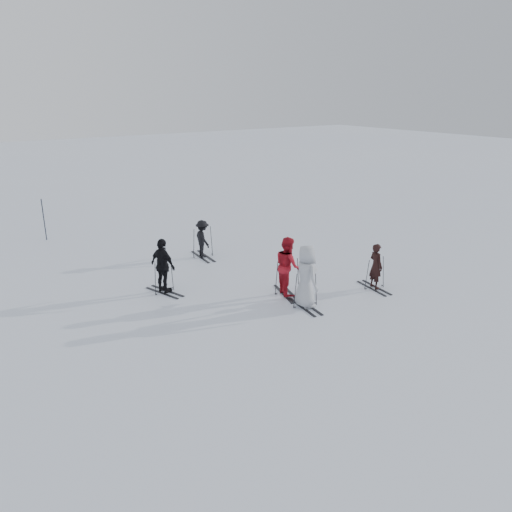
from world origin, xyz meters
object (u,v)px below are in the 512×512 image
Objects in this scene: skier_near_dark at (376,267)px; skier_red at (288,266)px; skier_uphill_left at (163,266)px; piste_marker at (44,220)px; skier_uphill_far at (203,239)px; skier_grey at (306,277)px.

skier_near_dark is 3.08m from skier_red.
piste_marker is (-1.80, 8.76, 0.02)m from skier_uphill_left.
skier_uphill_left is 3.87m from skier_uphill_far.
skier_uphill_far is 7.78m from piste_marker.
skier_grey is (-2.94, 0.18, 0.21)m from skier_near_dark.
skier_uphill_left is 8.94m from piste_marker.
piste_marker is at bearing 42.25° from skier_uphill_far.
skier_grey is (-0.16, -1.14, 0.02)m from skier_red.
skier_uphill_left is (-6.10, 3.78, 0.14)m from skier_near_dark.
piste_marker reaches higher than skier_uphill_left.
skier_red is at bearing -143.27° from skier_uphill_left.
piste_marker is at bearing 41.39° from skier_red.
skier_red is at bearing -65.43° from piste_marker.
skier_grey is 13.31m from piste_marker.
skier_red is (-2.77, 1.32, 0.19)m from skier_near_dark.
skier_grey is 1.08× the size of skier_uphill_left.
skier_grey reaches higher than skier_uphill_left.
skier_uphill_left is 1.23× the size of skier_uphill_far.
skier_grey is 1.05× the size of piste_marker.
skier_near_dark is at bearing -138.57° from skier_uphill_left.
skier_uphill_far is at bearing 11.51° from skier_grey.
piste_marker is (-4.70, 6.19, 0.19)m from skier_uphill_far.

